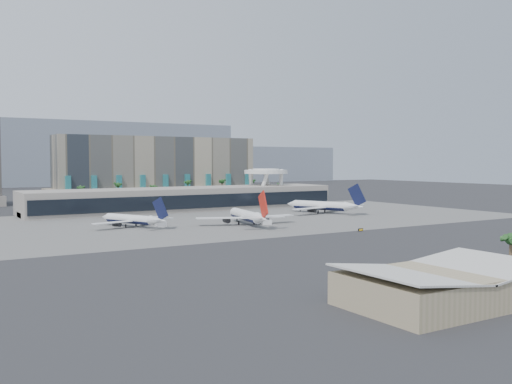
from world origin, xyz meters
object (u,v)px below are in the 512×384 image
airliner_centre (247,216)px  taxiway_sign (361,230)px  airliner_right (323,206)px  service_vehicle_b (267,222)px  airliner_left (132,219)px  service_vehicle_a (161,224)px

airliner_centre → taxiway_sign: 48.13m
airliner_right → service_vehicle_b: 60.37m
airliner_centre → airliner_right: size_ratio=1.03×
airliner_centre → airliner_right: bearing=34.2°
airliner_right → taxiway_sign: bearing=-139.7°
airliner_left → service_vehicle_b: (50.36, -21.13, -2.19)m
service_vehicle_b → airliner_centre: bearing=167.1°
airliner_centre → service_vehicle_a: airliner_centre is taller
airliner_centre → taxiway_sign: (25.64, -40.60, -3.31)m
service_vehicle_a → taxiway_sign: service_vehicle_a is taller
airliner_right → airliner_left: bearing=162.2°
service_vehicle_b → service_vehicle_a: bearing=174.3°
airliner_left → taxiway_sign: airliner_left is taller
airliner_centre → service_vehicle_b: (7.20, -3.83, -2.84)m
airliner_centre → service_vehicle_b: 8.63m
service_vehicle_a → airliner_right: bearing=3.3°
airliner_right → service_vehicle_b: (-52.57, -29.53, -2.91)m
service_vehicle_a → service_vehicle_b: bearing=-26.1°
service_vehicle_a → service_vehicle_b: size_ratio=1.12×
airliner_left → airliner_centre: 46.51m
service_vehicle_b → taxiway_sign: bearing=-48.2°
airliner_centre → airliner_right: airliner_right is taller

